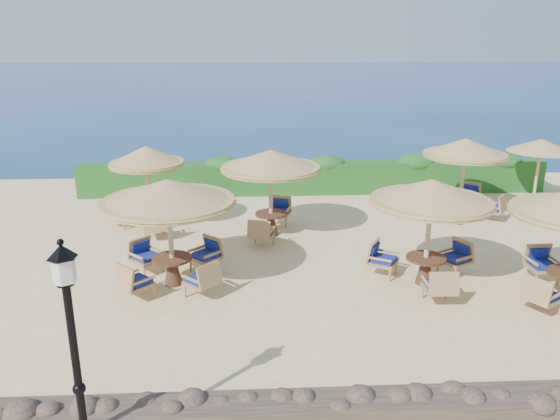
# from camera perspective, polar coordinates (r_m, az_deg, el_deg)

# --- Properties ---
(ground) EXTENTS (120.00, 120.00, 0.00)m
(ground) POSITION_cam_1_polar(r_m,az_deg,el_deg) (14.70, 6.64, -5.76)
(ground) COLOR beige
(ground) RESTS_ON ground
(sea) EXTENTS (160.00, 160.00, 0.00)m
(sea) POSITION_cam_1_polar(r_m,az_deg,el_deg) (83.54, -1.37, 13.50)
(sea) COLOR navy
(sea) RESTS_ON ground
(hedge) EXTENTS (18.00, 0.90, 1.20)m
(hedge) POSITION_cam_1_polar(r_m,az_deg,el_deg) (21.29, 3.56, 3.38)
(hedge) COLOR #184B18
(hedge) RESTS_ON ground
(stone_wall) EXTENTS (15.00, 0.65, 0.44)m
(stone_wall) POSITION_cam_1_polar(r_m,az_deg,el_deg) (9.33, 13.24, -19.57)
(stone_wall) COLOR brown
(stone_wall) RESTS_ON ground
(lamp_post) EXTENTS (0.44, 0.44, 3.31)m
(lamp_post) POSITION_cam_1_polar(r_m,az_deg,el_deg) (8.12, -20.51, -15.05)
(lamp_post) COLOR black
(lamp_post) RESTS_ON ground
(extra_parasol) EXTENTS (2.30, 2.30, 2.41)m
(extra_parasol) POSITION_cam_1_polar(r_m,az_deg,el_deg) (21.43, 25.61, 6.09)
(extra_parasol) COLOR #CDB791
(extra_parasol) RESTS_ON ground
(cafe_set_0) EXTENTS (3.20, 3.20, 2.65)m
(cafe_set_0) POSITION_cam_1_polar(r_m,az_deg,el_deg) (13.12, -11.54, 0.02)
(cafe_set_0) COLOR #CDB791
(cafe_set_0) RESTS_ON ground
(cafe_set_1) EXTENTS (2.91, 2.91, 2.65)m
(cafe_set_1) POSITION_cam_1_polar(r_m,az_deg,el_deg) (13.35, 15.43, 0.13)
(cafe_set_1) COLOR #CDB791
(cafe_set_1) RESTS_ON ground
(cafe_set_3) EXTENTS (2.66, 2.70, 2.65)m
(cafe_set_3) POSITION_cam_1_polar(r_m,az_deg,el_deg) (17.36, -13.66, 3.66)
(cafe_set_3) COLOR #CDB791
(cafe_set_3) RESTS_ON ground
(cafe_set_4) EXTENTS (3.00, 3.00, 2.65)m
(cafe_set_4) POSITION_cam_1_polar(r_m,az_deg,el_deg) (16.22, -0.98, 4.19)
(cafe_set_4) COLOR #CDB791
(cafe_set_4) RESTS_ON ground
(cafe_set_5) EXTENTS (2.74, 2.74, 2.65)m
(cafe_set_5) POSITION_cam_1_polar(r_m,az_deg,el_deg) (19.17, 18.66, 4.61)
(cafe_set_5) COLOR #CDB791
(cafe_set_5) RESTS_ON ground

